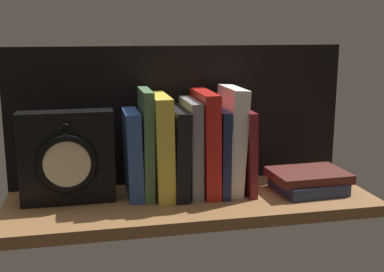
% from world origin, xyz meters
% --- Properties ---
extents(ground_plane, '(0.80, 0.27, 0.03)m').
position_xyz_m(ground_plane, '(0.00, 0.00, -0.01)').
color(ground_plane, brown).
extents(back_panel, '(0.80, 0.01, 0.32)m').
position_xyz_m(back_panel, '(0.00, 0.13, 0.16)').
color(back_panel, black).
rests_on(back_panel, ground_plane).
extents(book_blue_modern, '(0.04, 0.12, 0.19)m').
position_xyz_m(book_blue_modern, '(-0.12, 0.04, 0.10)').
color(book_blue_modern, '#2D4C8E').
rests_on(book_blue_modern, ground_plane).
extents(book_green_romantic, '(0.02, 0.13, 0.24)m').
position_xyz_m(book_green_romantic, '(-0.09, 0.04, 0.12)').
color(book_green_romantic, '#476B44').
rests_on(book_green_romantic, ground_plane).
extents(book_yellow_seinlanguage, '(0.04, 0.16, 0.22)m').
position_xyz_m(book_yellow_seinlanguage, '(-0.06, 0.04, 0.11)').
color(book_yellow_seinlanguage, gold).
rests_on(book_yellow_seinlanguage, ground_plane).
extents(book_black_skeptic, '(0.04, 0.16, 0.19)m').
position_xyz_m(book_black_skeptic, '(-0.02, 0.04, 0.10)').
color(book_black_skeptic, black).
rests_on(book_black_skeptic, ground_plane).
extents(book_gray_chess, '(0.03, 0.15, 0.21)m').
position_xyz_m(book_gray_chess, '(0.01, 0.04, 0.11)').
color(book_gray_chess, gray).
rests_on(book_gray_chess, ground_plane).
extents(book_red_requiem, '(0.04, 0.16, 0.23)m').
position_xyz_m(book_red_requiem, '(0.04, 0.04, 0.11)').
color(book_red_requiem, red).
rests_on(book_red_requiem, ground_plane).
extents(book_navy_bierce, '(0.02, 0.17, 0.19)m').
position_xyz_m(book_navy_bierce, '(0.07, 0.04, 0.10)').
color(book_navy_bierce, '#192147').
rests_on(book_navy_bierce, ground_plane).
extents(book_white_catcher, '(0.05, 0.14, 0.24)m').
position_xyz_m(book_white_catcher, '(0.10, 0.04, 0.12)').
color(book_white_catcher, silver).
rests_on(book_white_catcher, ground_plane).
extents(book_maroon_dawkins, '(0.02, 0.17, 0.19)m').
position_xyz_m(book_maroon_dawkins, '(0.13, 0.04, 0.09)').
color(book_maroon_dawkins, maroon).
rests_on(book_maroon_dawkins, ground_plane).
extents(framed_clock, '(0.20, 0.06, 0.20)m').
position_xyz_m(framed_clock, '(-0.26, 0.03, 0.10)').
color(framed_clock, black).
rests_on(framed_clock, ground_plane).
extents(book_stack_side, '(0.17, 0.14, 0.05)m').
position_xyz_m(book_stack_side, '(0.27, -0.01, 0.02)').
color(book_stack_side, '#232D4C').
rests_on(book_stack_side, ground_plane).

